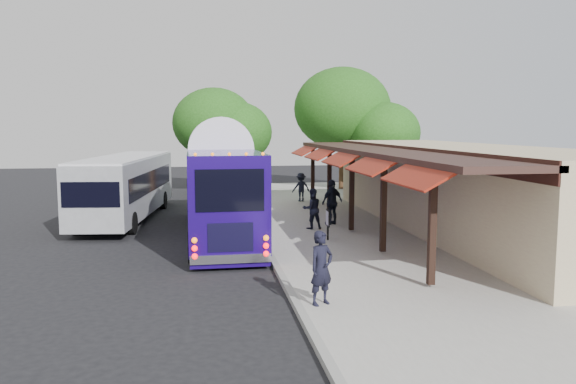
{
  "coord_description": "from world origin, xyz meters",
  "views": [
    {
      "loc": [
        -2.17,
        -17.75,
        4.38
      ],
      "look_at": [
        1.2,
        4.13,
        1.8
      ],
      "focal_mm": 35.0,
      "sensor_mm": 36.0,
      "label": 1
    }
  ],
  "objects_px": {
    "ped_d": "(301,187)",
    "coach_bus": "(220,186)",
    "ped_a": "(321,268)",
    "city_bus": "(126,184)",
    "sign_board": "(328,220)",
    "ped_c": "(332,202)",
    "ped_b": "(312,209)"
  },
  "relations": [
    {
      "from": "city_bus",
      "to": "ped_c",
      "type": "bearing_deg",
      "value": -16.24
    },
    {
      "from": "ped_c",
      "to": "sign_board",
      "type": "distance_m",
      "value": 3.42
    },
    {
      "from": "ped_b",
      "to": "ped_d",
      "type": "distance_m",
      "value": 8.68
    },
    {
      "from": "ped_b",
      "to": "ped_d",
      "type": "bearing_deg",
      "value": -106.42
    },
    {
      "from": "coach_bus",
      "to": "ped_b",
      "type": "distance_m",
      "value": 3.93
    },
    {
      "from": "ped_a",
      "to": "sign_board",
      "type": "relative_size",
      "value": 1.56
    },
    {
      "from": "coach_bus",
      "to": "city_bus",
      "type": "distance_m",
      "value": 6.43
    },
    {
      "from": "city_bus",
      "to": "ped_b",
      "type": "xyz_separation_m",
      "value": [
        8.05,
        -4.67,
        -0.67
      ]
    },
    {
      "from": "coach_bus",
      "to": "sign_board",
      "type": "distance_m",
      "value": 4.64
    },
    {
      "from": "ped_d",
      "to": "sign_board",
      "type": "distance_m",
      "value": 11.03
    },
    {
      "from": "ped_a",
      "to": "ped_d",
      "type": "distance_m",
      "value": 18.71
    },
    {
      "from": "ped_d",
      "to": "coach_bus",
      "type": "bearing_deg",
      "value": 50.12
    },
    {
      "from": "coach_bus",
      "to": "ped_a",
      "type": "bearing_deg",
      "value": -79.05
    },
    {
      "from": "coach_bus",
      "to": "ped_d",
      "type": "xyz_separation_m",
      "value": [
        4.85,
        8.75,
        -1.07
      ]
    },
    {
      "from": "ped_d",
      "to": "ped_a",
      "type": "bearing_deg",
      "value": 70.5
    },
    {
      "from": "coach_bus",
      "to": "sign_board",
      "type": "relative_size",
      "value": 10.38
    },
    {
      "from": "ped_b",
      "to": "coach_bus",
      "type": "bearing_deg",
      "value": -7.3
    },
    {
      "from": "ped_a",
      "to": "ped_c",
      "type": "height_order",
      "value": "ped_c"
    },
    {
      "from": "city_bus",
      "to": "sign_board",
      "type": "height_order",
      "value": "city_bus"
    },
    {
      "from": "sign_board",
      "to": "ped_d",
      "type": "bearing_deg",
      "value": 86.34
    },
    {
      "from": "ped_a",
      "to": "ped_b",
      "type": "xyz_separation_m",
      "value": [
        1.73,
        9.88,
        -0.05
      ]
    },
    {
      "from": "ped_a",
      "to": "ped_d",
      "type": "xyz_separation_m",
      "value": [
        2.8,
        18.5,
        -0.08
      ]
    },
    {
      "from": "coach_bus",
      "to": "city_bus",
      "type": "relative_size",
      "value": 1.05
    },
    {
      "from": "city_bus",
      "to": "ped_a",
      "type": "relative_size",
      "value": 6.36
    },
    {
      "from": "ped_a",
      "to": "ped_b",
      "type": "distance_m",
      "value": 10.03
    },
    {
      "from": "ped_b",
      "to": "ped_d",
      "type": "height_order",
      "value": "ped_b"
    },
    {
      "from": "city_bus",
      "to": "ped_d",
      "type": "distance_m",
      "value": 9.96
    },
    {
      "from": "ped_d",
      "to": "sign_board",
      "type": "xyz_separation_m",
      "value": [
        -0.94,
        -10.99,
        -0.03
      ]
    },
    {
      "from": "coach_bus",
      "to": "sign_board",
      "type": "height_order",
      "value": "coach_bus"
    },
    {
      "from": "sign_board",
      "to": "ped_b",
      "type": "bearing_deg",
      "value": 94.37
    },
    {
      "from": "ped_a",
      "to": "ped_c",
      "type": "bearing_deg",
      "value": 47.75
    },
    {
      "from": "city_bus",
      "to": "ped_d",
      "type": "height_order",
      "value": "city_bus"
    }
  ]
}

